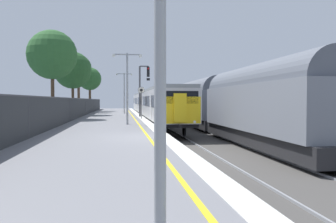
% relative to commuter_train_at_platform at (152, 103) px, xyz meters
% --- Properties ---
extents(ground, '(17.40, 110.00, 1.21)m').
position_rel_commuter_train_at_platform_xyz_m(ground, '(0.55, -25.23, -1.88)').
color(ground, slate).
extents(commuter_train_at_platform, '(2.83, 39.31, 3.81)m').
position_rel_commuter_train_at_platform_xyz_m(commuter_train_at_platform, '(0.00, 0.00, 0.00)').
color(commuter_train_at_platform, '#B7B7BC').
rests_on(commuter_train_at_platform, ground).
extents(freight_train_adjacent_track, '(2.60, 59.84, 4.59)m').
position_rel_commuter_train_at_platform_xyz_m(freight_train_adjacent_track, '(4.00, 0.19, 0.24)').
color(freight_train_adjacent_track, '#232326').
rests_on(freight_train_adjacent_track, ground).
extents(signal_gantry, '(1.10, 0.24, 5.12)m').
position_rel_commuter_train_at_platform_xyz_m(signal_gantry, '(-1.48, -6.16, 1.92)').
color(signal_gantry, '#47474C').
rests_on(signal_gantry, ground).
extents(speed_limit_sign, '(0.59, 0.08, 2.84)m').
position_rel_commuter_train_at_platform_xyz_m(speed_limit_sign, '(-1.85, -10.30, 0.54)').
color(speed_limit_sign, '#59595B').
rests_on(speed_limit_sign, ground).
extents(platform_lamp_mid, '(2.00, 0.20, 4.81)m').
position_rel_commuter_train_at_platform_xyz_m(platform_lamp_mid, '(-3.21, -17.25, 1.63)').
color(platform_lamp_mid, '#93999E').
rests_on(platform_lamp_mid, ground).
extents(platform_lamp_far, '(2.00, 0.20, 5.01)m').
position_rel_commuter_train_at_platform_xyz_m(platform_lamp_far, '(-3.21, 1.88, 1.73)').
color(platform_lamp_far, '#93999E').
rests_on(platform_lamp_far, ground).
extents(platform_back_fence, '(0.07, 99.00, 1.84)m').
position_rel_commuter_train_at_platform_xyz_m(platform_back_fence, '(-7.55, -25.23, -0.31)').
color(platform_back_fence, '#282B2D').
rests_on(platform_back_fence, ground).
extents(background_tree_left, '(4.32, 4.32, 7.79)m').
position_rel_commuter_train_at_platform_xyz_m(background_tree_left, '(-9.63, -9.34, 4.27)').
color(background_tree_left, '#473323').
rests_on(background_tree_left, ground).
extents(background_tree_centre, '(3.52, 3.52, 7.85)m').
position_rel_commuter_train_at_platform_xyz_m(background_tree_centre, '(-9.27, 7.19, 4.67)').
color(background_tree_centre, '#473323').
rests_on(background_tree_centre, ground).
extents(background_tree_right, '(3.49, 3.49, 6.69)m').
position_rel_commuter_train_at_platform_xyz_m(background_tree_right, '(-8.30, 12.76, 3.57)').
color(background_tree_right, '#473323').
rests_on(background_tree_right, ground).
extents(background_tree_back, '(4.14, 4.14, 7.08)m').
position_rel_commuter_train_at_platform_xyz_m(background_tree_back, '(-8.88, -1.35, 3.59)').
color(background_tree_back, '#473323').
rests_on(background_tree_back, ground).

